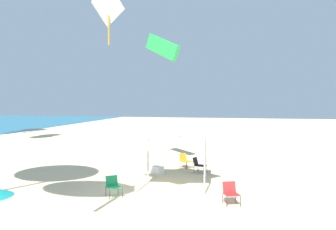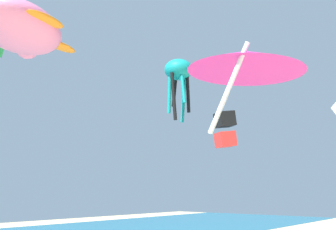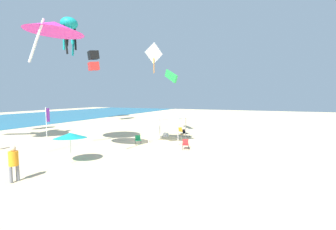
{
  "view_description": "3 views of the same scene",
  "coord_description": "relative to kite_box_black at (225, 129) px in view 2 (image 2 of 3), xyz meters",
  "views": [
    {
      "loc": [
        -15.29,
        -4.32,
        4.0
      ],
      "look_at": [
        1.87,
        -0.47,
        3.2
      ],
      "focal_mm": 41.05,
      "sensor_mm": 36.0,
      "label": 1
    },
    {
      "loc": [
        -18.34,
        -0.78,
        5.01
      ],
      "look_at": [
        -0.38,
        13.99,
        9.61
      ],
      "focal_mm": 41.15,
      "sensor_mm": 36.0,
      "label": 2
    },
    {
      "loc": [
        -18.73,
        -9.67,
        4.38
      ],
      "look_at": [
        1.08,
        -1.01,
        2.67
      ],
      "focal_mm": 24.17,
      "sensor_mm": 36.0,
      "label": 3
    }
  ],
  "objects": [
    {
      "name": "kite_delta_magenta",
      "position": [
        -16.68,
        -10.98,
        -0.51
      ],
      "size": [
        5.08,
        5.11,
        3.55
      ],
      "rotation": [
        0.0,
        0.0,
        0.15
      ],
      "color": "#E02D9E"
    },
    {
      "name": "kite_turtle_pink",
      "position": [
        -21.44,
        -2.58,
        1.53
      ],
      "size": [
        6.12,
        6.11,
        2.15
      ],
      "rotation": [
        0.0,
        0.0,
        0.89
      ],
      "color": "pink"
    },
    {
      "name": "kite_box_black",
      "position": [
        0.0,
        0.0,
        0.0
      ],
      "size": [
        2.17,
        2.13,
        3.29
      ],
      "rotation": [
        0.0,
        0.0,
        4.14
      ],
      "color": "black"
    },
    {
      "name": "kite_octopus_teal",
      "position": [
        0.23,
        5.4,
        6.39
      ],
      "size": [
        2.89,
        2.89,
        6.41
      ],
      "rotation": [
        0.0,
        0.0,
        4.29
      ],
      "color": "teal"
    }
  ]
}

